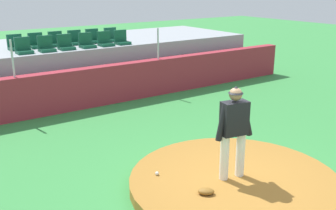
{
  "coord_description": "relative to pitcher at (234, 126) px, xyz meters",
  "views": [
    {
      "loc": [
        -5.03,
        -4.96,
        3.86
      ],
      "look_at": [
        0.0,
        2.3,
        1.11
      ],
      "focal_mm": 42.24,
      "sensor_mm": 36.0,
      "label": 1
    }
  ],
  "objects": [
    {
      "name": "stadium_chair_2",
      "position": [
        -0.33,
        7.67,
        0.6
      ],
      "size": [
        0.48,
        0.44,
        0.5
      ],
      "rotation": [
        0.0,
        0.0,
        3.14
      ],
      "color": "#134F36",
      "rests_on": "bleacher_platform"
    },
    {
      "name": "bleacher_platform",
      "position": [
        0.04,
        9.31,
        -0.42
      ],
      "size": [
        14.74,
        4.31,
        1.73
      ],
      "primitive_type": "cube",
      "color": "#92989F",
      "rests_on": "ground_plane"
    },
    {
      "name": "ground_plane",
      "position": [
        0.04,
        -0.06,
        -1.28
      ],
      "size": [
        60.0,
        60.0,
        0.0
      ],
      "primitive_type": "plane",
      "color": "#35863F"
    },
    {
      "name": "stadium_chair_0",
      "position": [
        -1.69,
        7.7,
        0.6
      ],
      "size": [
        0.48,
        0.44,
        0.5
      ],
      "rotation": [
        0.0,
        0.0,
        3.14
      ],
      "color": "#134F36",
      "rests_on": "bleacher_platform"
    },
    {
      "name": "brick_barrier",
      "position": [
        0.04,
        6.5,
        -0.64
      ],
      "size": [
        16.94,
        0.4,
        1.27
      ],
      "primitive_type": "cube",
      "color": "#9C2A36",
      "rests_on": "ground_plane"
    },
    {
      "name": "pitchers_mound",
      "position": [
        0.04,
        -0.06,
        -1.17
      ],
      "size": [
        4.14,
        4.14,
        0.21
      ],
      "primitive_type": "cylinder",
      "color": "#9C692A",
      "rests_on": "ground_plane"
    },
    {
      "name": "stadium_chair_1",
      "position": [
        -0.99,
        7.67,
        0.6
      ],
      "size": [
        0.48,
        0.44,
        0.5
      ],
      "rotation": [
        0.0,
        0.0,
        3.14
      ],
      "color": "#134F36",
      "rests_on": "bleacher_platform"
    },
    {
      "name": "stadium_chair_9",
      "position": [
        0.38,
        8.56,
        0.6
      ],
      "size": [
        0.48,
        0.44,
        0.5
      ],
      "rotation": [
        0.0,
        0.0,
        3.14
      ],
      "color": "#134F36",
      "rests_on": "bleacher_platform"
    },
    {
      "name": "stadium_chair_4",
      "position": [
        1.1,
        7.65,
        0.6
      ],
      "size": [
        0.48,
        0.44,
        0.5
      ],
      "rotation": [
        0.0,
        0.0,
        3.14
      ],
      "color": "#134F36",
      "rests_on": "bleacher_platform"
    },
    {
      "name": "stadium_chair_5",
      "position": [
        1.76,
        7.66,
        0.6
      ],
      "size": [
        0.48,
        0.44,
        0.5
      ],
      "rotation": [
        0.0,
        0.0,
        3.14
      ],
      "color": "#134F36",
      "rests_on": "bleacher_platform"
    },
    {
      "name": "baseball",
      "position": [
        -1.16,
        0.89,
        -1.03
      ],
      "size": [
        0.07,
        0.07,
        0.07
      ],
      "primitive_type": "sphere",
      "color": "white",
      "rests_on": "pitchers_mound"
    },
    {
      "name": "stadium_chair_11",
      "position": [
        1.81,
        8.56,
        0.6
      ],
      "size": [
        0.48,
        0.44,
        0.5
      ],
      "rotation": [
        0.0,
        0.0,
        3.14
      ],
      "color": "#134F36",
      "rests_on": "bleacher_platform"
    },
    {
      "name": "stadium_chair_8",
      "position": [
        -0.31,
        8.6,
        0.6
      ],
      "size": [
        0.48,
        0.44,
        0.5
      ],
      "rotation": [
        0.0,
        0.0,
        3.14
      ],
      "color": "#134F36",
      "rests_on": "bleacher_platform"
    },
    {
      "name": "fence_post_right",
      "position": [
        2.57,
        6.5,
        0.53
      ],
      "size": [
        0.06,
        0.06,
        1.08
      ],
      "primitive_type": "cylinder",
      "color": "silver",
      "rests_on": "brick_barrier"
    },
    {
      "name": "fence_post_left",
      "position": [
        -2.34,
        6.5,
        0.53
      ],
      "size": [
        0.06,
        0.06,
        1.08
      ],
      "primitive_type": "cylinder",
      "color": "silver",
      "rests_on": "brick_barrier"
    },
    {
      "name": "stadium_chair_7",
      "position": [
        -1.01,
        8.59,
        0.6
      ],
      "size": [
        0.48,
        0.44,
        0.5
      ],
      "rotation": [
        0.0,
        0.0,
        3.14
      ],
      "color": "#134F36",
      "rests_on": "bleacher_platform"
    },
    {
      "name": "stadium_chair_6",
      "position": [
        -1.71,
        8.57,
        0.6
      ],
      "size": [
        0.48,
        0.44,
        0.5
      ],
      "rotation": [
        0.0,
        0.0,
        3.14
      ],
      "color": "#134F36",
      "rests_on": "bleacher_platform"
    },
    {
      "name": "pitcher",
      "position": [
        0.0,
        0.0,
        0.0
      ],
      "size": [
        0.82,
        0.36,
        1.84
      ],
      "rotation": [
        0.0,
        0.0,
        -0.19
      ],
      "color": "white",
      "rests_on": "pitchers_mound"
    },
    {
      "name": "stadium_chair_3",
      "position": [
        0.41,
        7.65,
        0.6
      ],
      "size": [
        0.48,
        0.44,
        0.5
      ],
      "rotation": [
        0.0,
        0.0,
        3.14
      ],
      "color": "#134F36",
      "rests_on": "bleacher_platform"
    },
    {
      "name": "stadium_chair_10",
      "position": [
        1.07,
        8.57,
        0.6
      ],
      "size": [
        0.48,
        0.44,
        0.5
      ],
      "rotation": [
        0.0,
        0.0,
        3.14
      ],
      "color": "#134F36",
      "rests_on": "bleacher_platform"
    },
    {
      "name": "fielding_glove",
      "position": [
        -0.83,
        -0.22,
        -1.01
      ],
      "size": [
        0.36,
        0.34,
        0.11
      ],
      "primitive_type": "ellipsoid",
      "rotation": [
        0.0,
        0.0,
        5.61
      ],
      "color": "brown",
      "rests_on": "pitchers_mound"
    }
  ]
}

